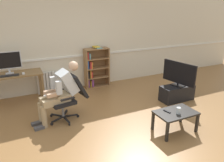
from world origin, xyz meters
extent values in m
plane|color=olive|center=(0.00, 0.00, 0.00)|extent=(18.00, 18.00, 0.00)
cube|color=beige|center=(0.00, 2.65, 1.35)|extent=(12.00, 0.10, 2.70)
cube|color=white|center=(0.00, 2.58, 0.92)|extent=(12.00, 0.03, 0.05)
cube|color=olive|center=(-1.17, 1.91, 0.36)|extent=(0.06, 0.06, 0.72)
cube|color=olive|center=(-1.17, 2.39, 0.36)|extent=(0.06, 0.06, 0.72)
cube|color=olive|center=(-1.82, 2.15, 0.74)|extent=(1.37, 0.56, 0.04)
cube|color=silver|center=(-1.84, 2.21, 0.76)|extent=(0.18, 0.14, 0.01)
cube|color=silver|center=(-1.84, 2.23, 0.82)|extent=(0.04, 0.02, 0.10)
cube|color=silver|center=(-1.84, 2.23, 1.07)|extent=(0.59, 0.02, 0.40)
cube|color=black|center=(-1.84, 2.22, 1.07)|extent=(0.54, 0.00, 0.36)
cube|color=black|center=(-1.84, 2.01, 0.77)|extent=(0.39, 0.12, 0.02)
cube|color=white|center=(-1.55, 2.03, 0.77)|extent=(0.06, 0.10, 0.03)
cube|color=olive|center=(0.09, 2.42, 0.56)|extent=(0.03, 0.28, 1.12)
cube|color=olive|center=(0.75, 2.42, 0.56)|extent=(0.03, 0.28, 1.12)
cube|color=olive|center=(0.42, 2.56, 0.56)|extent=(0.67, 0.02, 1.12)
cube|color=olive|center=(0.42, 2.42, 0.01)|extent=(0.63, 0.28, 0.03)
cube|color=olive|center=(0.42, 2.42, 0.29)|extent=(0.63, 0.28, 0.03)
cube|color=olive|center=(0.42, 2.42, 0.56)|extent=(0.63, 0.28, 0.03)
cube|color=olive|center=(0.42, 2.42, 0.84)|extent=(0.63, 0.28, 0.03)
cube|color=olive|center=(0.42, 2.42, 1.11)|extent=(0.63, 0.28, 0.03)
cube|color=#89428E|center=(0.14, 2.42, 0.15)|extent=(0.03, 0.19, 0.24)
cube|color=black|center=(0.14, 2.41, 0.40)|extent=(0.03, 0.19, 0.19)
cube|color=#2D519E|center=(0.14, 2.41, 0.69)|extent=(0.03, 0.19, 0.24)
cube|color=red|center=(0.14, 2.40, 0.95)|extent=(0.03, 0.19, 0.20)
cube|color=gold|center=(0.20, 2.43, 0.12)|extent=(0.03, 0.19, 0.18)
cube|color=orange|center=(0.20, 2.41, 0.42)|extent=(0.03, 0.19, 0.23)
cube|color=red|center=(0.21, 2.40, 0.67)|extent=(0.05, 0.19, 0.20)
cube|color=#6699A3|center=(0.19, 2.41, 0.93)|extent=(0.04, 0.19, 0.16)
cube|color=#89428E|center=(0.26, 2.43, 0.14)|extent=(0.05, 0.19, 0.22)
cube|color=red|center=(0.24, 2.43, 0.39)|extent=(0.05, 0.19, 0.18)
cube|color=orange|center=(0.24, 2.41, 0.67)|extent=(0.04, 0.19, 0.18)
cube|color=#6699A3|center=(0.47, 2.39, 1.14)|extent=(0.16, 0.22, 0.02)
cube|color=gold|center=(0.43, 2.45, 1.16)|extent=(0.16, 0.22, 0.02)
cube|color=white|center=(-1.21, 2.54, 0.29)|extent=(0.06, 0.08, 0.58)
cube|color=white|center=(-1.13, 2.54, 0.29)|extent=(0.06, 0.08, 0.58)
cube|color=white|center=(-1.05, 2.54, 0.29)|extent=(0.06, 0.08, 0.58)
cube|color=white|center=(-0.96, 2.54, 0.29)|extent=(0.06, 0.08, 0.58)
cube|color=white|center=(-0.88, 2.54, 0.29)|extent=(0.06, 0.08, 0.58)
cube|color=white|center=(-0.80, 2.54, 0.29)|extent=(0.06, 0.08, 0.58)
cube|color=white|center=(-0.72, 2.54, 0.29)|extent=(0.06, 0.08, 0.58)
cube|color=white|center=(-0.64, 2.54, 0.29)|extent=(0.06, 0.08, 0.58)
cube|color=white|center=(-0.56, 2.54, 0.29)|extent=(0.06, 0.08, 0.58)
cube|color=white|center=(-0.47, 2.54, 0.29)|extent=(0.06, 0.08, 0.58)
cube|color=black|center=(-0.93, 0.75, 0.07)|extent=(0.08, 0.30, 0.02)
cylinder|color=black|center=(-0.90, 0.61, 0.03)|extent=(0.03, 0.06, 0.06)
cube|color=black|center=(-0.80, 0.88, 0.07)|extent=(0.30, 0.08, 0.02)
cylinder|color=black|center=(-0.65, 0.85, 0.03)|extent=(0.06, 0.03, 0.06)
cube|color=black|center=(-0.88, 1.04, 0.07)|extent=(0.17, 0.28, 0.02)
cylinder|color=black|center=(-0.81, 1.17, 0.03)|extent=(0.05, 0.06, 0.06)
cube|color=black|center=(-1.05, 1.01, 0.07)|extent=(0.24, 0.24, 0.02)
cylinder|color=black|center=(-1.16, 1.12, 0.03)|extent=(0.06, 0.06, 0.06)
cube|color=black|center=(-1.08, 0.84, 0.07)|extent=(0.28, 0.17, 0.02)
cylinder|color=black|center=(-1.22, 0.77, 0.03)|extent=(0.06, 0.04, 0.06)
cylinder|color=gray|center=(-0.95, 0.90, 0.23)|extent=(0.05, 0.05, 0.30)
cube|color=black|center=(-0.95, 0.90, 0.41)|extent=(0.52, 0.52, 0.07)
cube|color=black|center=(-0.60, 0.96, 0.70)|extent=(0.37, 0.48, 0.53)
cube|color=black|center=(-0.97, 1.16, 0.56)|extent=(0.28, 0.09, 0.03)
cube|color=black|center=(-0.89, 0.65, 0.56)|extent=(0.28, 0.09, 0.03)
cube|color=tan|center=(-0.95, 0.90, 0.52)|extent=(0.31, 0.38, 0.14)
cube|color=silver|center=(-0.81, 0.92, 0.80)|extent=(0.44, 0.39, 0.52)
sphere|color=#D6A884|center=(-0.66, 0.95, 1.11)|extent=(0.20, 0.20, 0.20)
cube|color=white|center=(-1.23, 0.86, 0.62)|extent=(0.15, 0.06, 0.02)
cube|color=tan|center=(-1.17, 0.97, 0.49)|extent=(0.43, 0.19, 0.13)
cylinder|color=tan|center=(-1.38, 0.94, 0.23)|extent=(0.10, 0.10, 0.46)
cube|color=#4C4C51|center=(-1.48, 0.92, 0.03)|extent=(0.23, 0.12, 0.06)
cube|color=tan|center=(-1.14, 0.77, 0.49)|extent=(0.43, 0.19, 0.13)
cylinder|color=tan|center=(-1.35, 0.74, 0.23)|extent=(0.10, 0.10, 0.46)
cube|color=#4C4C51|center=(-1.45, 0.73, 0.03)|extent=(0.23, 0.12, 0.06)
cube|color=silver|center=(-1.07, 1.05, 0.78)|extent=(0.11, 0.09, 0.26)
cube|color=#D6A884|center=(-1.16, 0.97, 0.64)|extent=(0.25, 0.11, 0.07)
cube|color=silver|center=(-1.02, 0.73, 0.78)|extent=(0.11, 0.09, 0.26)
cube|color=#D6A884|center=(-1.13, 0.78, 0.64)|extent=(0.25, 0.11, 0.07)
cube|color=black|center=(1.85, 0.65, 0.19)|extent=(0.84, 0.37, 0.38)
cube|color=black|center=(1.85, 0.65, 0.39)|extent=(0.26, 0.35, 0.02)
cylinder|color=black|center=(1.85, 0.65, 0.43)|extent=(0.04, 0.04, 0.05)
cube|color=black|center=(1.85, 0.65, 0.71)|extent=(0.22, 0.90, 0.53)
cube|color=white|center=(1.87, 0.66, 0.71)|extent=(0.17, 0.84, 0.48)
cube|color=black|center=(0.50, -0.64, 0.18)|extent=(0.04, 0.04, 0.37)
cube|color=black|center=(1.19, -0.64, 0.18)|extent=(0.04, 0.04, 0.37)
cube|color=black|center=(1.19, -0.22, 0.18)|extent=(0.04, 0.04, 0.37)
cube|color=black|center=(0.50, -0.22, 0.18)|extent=(0.04, 0.04, 0.37)
cube|color=black|center=(0.84, -0.43, 0.38)|extent=(0.76, 0.48, 0.03)
cylinder|color=silver|center=(0.84, -0.50, 0.46)|extent=(0.08, 0.08, 0.12)
cube|color=black|center=(0.70, -0.36, 0.41)|extent=(0.06, 0.15, 0.02)
camera|label=1|loc=(-1.76, -3.13, 2.26)|focal=34.60mm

